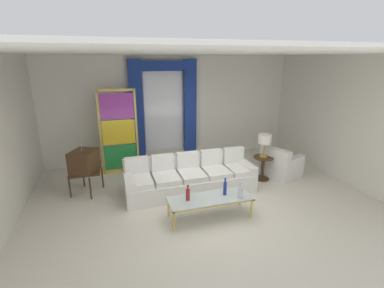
{
  "coord_description": "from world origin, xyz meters",
  "views": [
    {
      "loc": [
        -1.78,
        -4.87,
        2.91
      ],
      "look_at": [
        -0.04,
        0.9,
        1.05
      ],
      "focal_mm": 26.02,
      "sensor_mm": 36.0,
      "label": 1
    }
  ],
  "objects_px": {
    "round_side_table": "(263,166)",
    "peacock_figurine": "(139,168)",
    "bottle_crystal_tall": "(188,194)",
    "table_lamp_brass": "(265,140)",
    "stained_glass_divider": "(119,134)",
    "vintage_tv": "(84,162)",
    "bottle_blue_decanter": "(225,188)",
    "armchair_white": "(280,166)",
    "coffee_table": "(210,199)",
    "bottle_amber_squat": "(240,191)",
    "couch_white_long": "(190,177)"
  },
  "relations": [
    {
      "from": "bottle_blue_decanter",
      "to": "stained_glass_divider",
      "type": "bearing_deg",
      "value": 123.56
    },
    {
      "from": "vintage_tv",
      "to": "coffee_table",
      "type": "bearing_deg",
      "value": -37.39
    },
    {
      "from": "bottle_blue_decanter",
      "to": "armchair_white",
      "type": "height_order",
      "value": "armchair_white"
    },
    {
      "from": "bottle_blue_decanter",
      "to": "table_lamp_brass",
      "type": "xyz_separation_m",
      "value": [
        1.55,
        1.23,
        0.47
      ]
    },
    {
      "from": "bottle_blue_decanter",
      "to": "bottle_crystal_tall",
      "type": "height_order",
      "value": "bottle_blue_decanter"
    },
    {
      "from": "armchair_white",
      "to": "stained_glass_divider",
      "type": "height_order",
      "value": "stained_glass_divider"
    },
    {
      "from": "round_side_table",
      "to": "table_lamp_brass",
      "type": "xyz_separation_m",
      "value": [
        0.0,
        0.0,
        0.67
      ]
    },
    {
      "from": "vintage_tv",
      "to": "peacock_figurine",
      "type": "xyz_separation_m",
      "value": [
        1.22,
        0.58,
        -0.51
      ]
    },
    {
      "from": "couch_white_long",
      "to": "bottle_amber_squat",
      "type": "bearing_deg",
      "value": -67.3
    },
    {
      "from": "bottle_amber_squat",
      "to": "round_side_table",
      "type": "xyz_separation_m",
      "value": [
        1.32,
        1.42,
        -0.18
      ]
    },
    {
      "from": "bottle_crystal_tall",
      "to": "stained_glass_divider",
      "type": "xyz_separation_m",
      "value": [
        -1.06,
        2.71,
        0.52
      ]
    },
    {
      "from": "bottle_amber_squat",
      "to": "armchair_white",
      "type": "bearing_deg",
      "value": 38.32
    },
    {
      "from": "stained_glass_divider",
      "to": "round_side_table",
      "type": "height_order",
      "value": "stained_glass_divider"
    },
    {
      "from": "table_lamp_brass",
      "to": "stained_glass_divider",
      "type": "bearing_deg",
      "value": 156.16
    },
    {
      "from": "vintage_tv",
      "to": "peacock_figurine",
      "type": "relative_size",
      "value": 2.24
    },
    {
      "from": "bottle_amber_squat",
      "to": "vintage_tv",
      "type": "height_order",
      "value": "vintage_tv"
    },
    {
      "from": "bottle_crystal_tall",
      "to": "peacock_figurine",
      "type": "xyz_separation_m",
      "value": [
        -0.65,
        2.31,
        -0.32
      ]
    },
    {
      "from": "peacock_figurine",
      "to": "table_lamp_brass",
      "type": "relative_size",
      "value": 1.05
    },
    {
      "from": "stained_glass_divider",
      "to": "armchair_white",
      "type": "bearing_deg",
      "value": -20.43
    },
    {
      "from": "bottle_crystal_tall",
      "to": "table_lamp_brass",
      "type": "distance_m",
      "value": 2.64
    },
    {
      "from": "armchair_white",
      "to": "peacock_figurine",
      "type": "height_order",
      "value": "armchair_white"
    },
    {
      "from": "bottle_blue_decanter",
      "to": "bottle_amber_squat",
      "type": "distance_m",
      "value": 0.3
    },
    {
      "from": "couch_white_long",
      "to": "armchair_white",
      "type": "distance_m",
      "value": 2.43
    },
    {
      "from": "couch_white_long",
      "to": "vintage_tv",
      "type": "bearing_deg",
      "value": 166.74
    },
    {
      "from": "bottle_crystal_tall",
      "to": "table_lamp_brass",
      "type": "relative_size",
      "value": 0.55
    },
    {
      "from": "vintage_tv",
      "to": "table_lamp_brass",
      "type": "bearing_deg",
      "value": -6.8
    },
    {
      "from": "bottle_blue_decanter",
      "to": "bottle_crystal_tall",
      "type": "xyz_separation_m",
      "value": [
        -0.74,
        -0.0,
        -0.02
      ]
    },
    {
      "from": "armchair_white",
      "to": "stained_glass_divider",
      "type": "bearing_deg",
      "value": 159.57
    },
    {
      "from": "vintage_tv",
      "to": "stained_glass_divider",
      "type": "xyz_separation_m",
      "value": [
        0.81,
        0.98,
        0.33
      ]
    },
    {
      "from": "coffee_table",
      "to": "vintage_tv",
      "type": "xyz_separation_m",
      "value": [
        -2.3,
        1.76,
        0.35
      ]
    },
    {
      "from": "bottle_amber_squat",
      "to": "bottle_blue_decanter",
      "type": "bearing_deg",
      "value": 139.79
    },
    {
      "from": "stained_glass_divider",
      "to": "table_lamp_brass",
      "type": "height_order",
      "value": "stained_glass_divider"
    },
    {
      "from": "armchair_white",
      "to": "table_lamp_brass",
      "type": "distance_m",
      "value": 0.91
    },
    {
      "from": "peacock_figurine",
      "to": "round_side_table",
      "type": "distance_m",
      "value": 3.13
    },
    {
      "from": "table_lamp_brass",
      "to": "armchair_white",
      "type": "bearing_deg",
      "value": 4.03
    },
    {
      "from": "coffee_table",
      "to": "peacock_figurine",
      "type": "height_order",
      "value": "peacock_figurine"
    },
    {
      "from": "couch_white_long",
      "to": "table_lamp_brass",
      "type": "relative_size",
      "value": 5.13
    },
    {
      "from": "coffee_table",
      "to": "bottle_blue_decanter",
      "type": "xyz_separation_m",
      "value": [
        0.31,
        0.03,
        0.18
      ]
    },
    {
      "from": "bottle_blue_decanter",
      "to": "stained_glass_divider",
      "type": "distance_m",
      "value": 3.29
    },
    {
      "from": "stained_glass_divider",
      "to": "round_side_table",
      "type": "bearing_deg",
      "value": -23.84
    },
    {
      "from": "round_side_table",
      "to": "peacock_figurine",
      "type": "bearing_deg",
      "value": 159.91
    },
    {
      "from": "vintage_tv",
      "to": "bottle_blue_decanter",
      "type": "bearing_deg",
      "value": -33.5
    },
    {
      "from": "bottle_blue_decanter",
      "to": "bottle_amber_squat",
      "type": "relative_size",
      "value": 1.09
    },
    {
      "from": "bottle_amber_squat",
      "to": "vintage_tv",
      "type": "distance_m",
      "value": 3.43
    },
    {
      "from": "bottle_amber_squat",
      "to": "couch_white_long",
      "type": "bearing_deg",
      "value": 112.7
    },
    {
      "from": "bottle_amber_squat",
      "to": "peacock_figurine",
      "type": "bearing_deg",
      "value": 122.91
    },
    {
      "from": "armchair_white",
      "to": "peacock_figurine",
      "type": "relative_size",
      "value": 1.76
    },
    {
      "from": "table_lamp_brass",
      "to": "bottle_blue_decanter",
      "type": "bearing_deg",
      "value": -141.56
    },
    {
      "from": "couch_white_long",
      "to": "bottle_amber_squat",
      "type": "height_order",
      "value": "couch_white_long"
    },
    {
      "from": "bottle_blue_decanter",
      "to": "stained_glass_divider",
      "type": "xyz_separation_m",
      "value": [
        -1.8,
        2.71,
        0.5
      ]
    }
  ]
}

